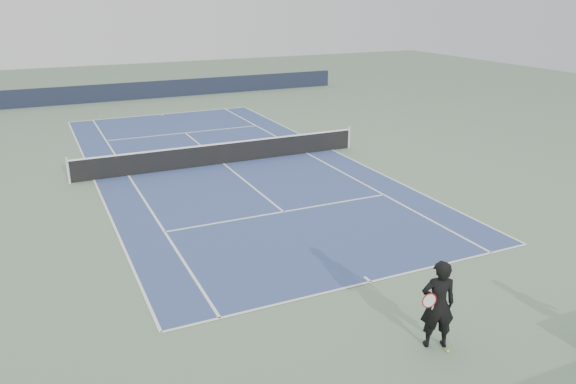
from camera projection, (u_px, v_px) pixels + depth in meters
name	position (u px, v px, depth m)	size (l,w,h in m)	color
ground	(223.00, 164.00, 24.76)	(80.00, 80.00, 0.00)	slate
court_surface	(223.00, 164.00, 24.76)	(10.97, 23.77, 0.01)	#34477B
tennis_net	(223.00, 153.00, 24.59)	(12.90, 0.10, 1.07)	silver
windscreen_far	(142.00, 91.00, 39.85)	(30.00, 0.25, 1.20)	black
tennis_player	(438.00, 304.00, 11.65)	(0.90, 0.78, 2.00)	black
tennis_ball	(448.00, 351.00, 11.73)	(0.07, 0.07, 0.07)	#C3D82C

